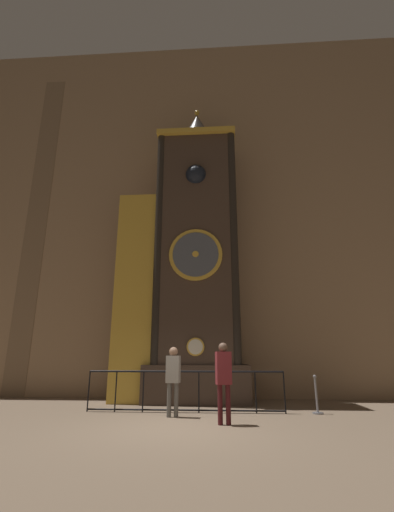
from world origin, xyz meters
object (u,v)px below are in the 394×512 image
(visitor_far, at_px, (224,374))
(clock_tower, at_px, (184,263))
(visitor_near, at_px, (173,374))
(stanchion_post, at_px, (317,401))

(visitor_far, bearing_deg, clock_tower, 96.74)
(clock_tower, height_order, visitor_far, clock_tower)
(visitor_near, bearing_deg, visitor_far, -27.93)
(visitor_near, height_order, stanchion_post, visitor_near)
(clock_tower, xyz_separation_m, visitor_near, (0.01, -2.65, -3.64))
(visitor_near, relative_size, stanchion_post, 1.74)
(clock_tower, bearing_deg, stanchion_post, -27.09)
(visitor_far, height_order, stanchion_post, visitor_far)
(clock_tower, xyz_separation_m, stanchion_post, (3.75, -1.92, -4.35))
(clock_tower, bearing_deg, visitor_near, -89.69)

